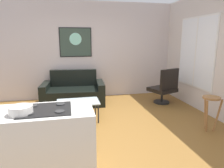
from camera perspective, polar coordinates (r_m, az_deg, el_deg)
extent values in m
cube|color=brown|center=(4.08, -3.40, -12.91)|extent=(6.40, 6.40, 0.04)
cube|color=beige|center=(6.11, -7.18, 9.27)|extent=(6.40, 0.05, 2.80)
cube|color=beige|center=(5.08, 26.71, 7.44)|extent=(0.05, 6.40, 2.80)
cube|color=black|center=(5.64, -10.72, -3.37)|extent=(1.36, 1.01, 0.43)
cube|color=black|center=(5.90, -10.72, 1.77)|extent=(1.30, 0.26, 0.46)
cube|color=black|center=(5.70, -18.15, -2.76)|extent=(0.25, 0.92, 0.59)
cube|color=black|center=(5.62, -3.25, -2.36)|extent=(0.25, 0.92, 0.59)
cube|color=silver|center=(4.42, -9.55, -4.97)|extent=(0.89, 0.57, 0.02)
cylinder|color=#232326|center=(4.27, -14.74, -8.90)|extent=(0.03, 0.03, 0.41)
cylinder|color=#232326|center=(4.30, -3.87, -8.33)|extent=(0.03, 0.03, 0.41)
cylinder|color=#232326|center=(4.72, -14.53, -6.82)|extent=(0.03, 0.03, 0.41)
cylinder|color=#232326|center=(4.74, -4.73, -6.33)|extent=(0.03, 0.03, 0.41)
cylinder|color=black|center=(5.84, 13.73, -4.94)|extent=(0.43, 0.43, 0.04)
cylinder|color=black|center=(5.78, 13.83, -3.10)|extent=(0.06, 0.06, 0.35)
cube|color=black|center=(5.74, 13.91, -1.52)|extent=(0.79, 0.78, 0.10)
cube|color=black|center=(5.52, 15.85, 1.26)|extent=(0.61, 0.30, 0.55)
cylinder|color=#986638|center=(4.24, 26.22, -3.47)|extent=(0.32, 0.32, 0.03)
cylinder|color=#986638|center=(4.44, 24.71, -7.23)|extent=(0.04, 0.13, 0.64)
cylinder|color=#986638|center=(4.22, 25.08, -8.27)|extent=(0.13, 0.10, 0.64)
cylinder|color=#986638|center=(4.36, 27.58, -7.85)|extent=(0.13, 0.10, 0.64)
cube|color=white|center=(2.83, -24.14, -15.67)|extent=(1.76, 0.67, 0.89)
cube|color=black|center=(2.60, -18.12, -6.81)|extent=(0.60, 0.52, 0.01)
cylinder|color=#2D2D2D|center=(2.49, -22.37, -7.70)|extent=(0.11, 0.11, 0.01)
cylinder|color=#2D2D2D|center=(2.45, -14.46, -7.46)|extent=(0.11, 0.11, 0.01)
cylinder|color=#2D2D2D|center=(2.75, -21.40, -5.74)|extent=(0.11, 0.11, 0.01)
cylinder|color=#2D2D2D|center=(2.72, -14.28, -5.48)|extent=(0.11, 0.11, 0.01)
cylinder|color=silver|center=(2.55, -24.17, -7.67)|extent=(0.14, 0.14, 0.01)
cylinder|color=silver|center=(2.53, -24.25, -6.75)|extent=(0.26, 0.26, 0.10)
cube|color=black|center=(6.04, -10.20, 11.46)|extent=(0.91, 0.01, 0.83)
cube|color=#36473C|center=(6.04, -10.19, 11.46)|extent=(0.86, 0.02, 0.78)
cylinder|color=#92DEC4|center=(6.02, -10.22, 12.35)|extent=(0.34, 0.01, 0.34)
cube|color=silver|center=(5.54, 22.54, 8.14)|extent=(0.02, 1.43, 1.75)
cube|color=white|center=(5.54, 22.45, 8.15)|extent=(0.01, 1.35, 1.67)
cube|color=silver|center=(5.53, 22.42, 8.15)|extent=(0.01, 0.04, 1.67)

